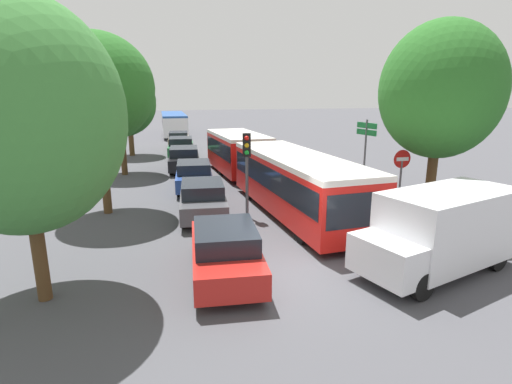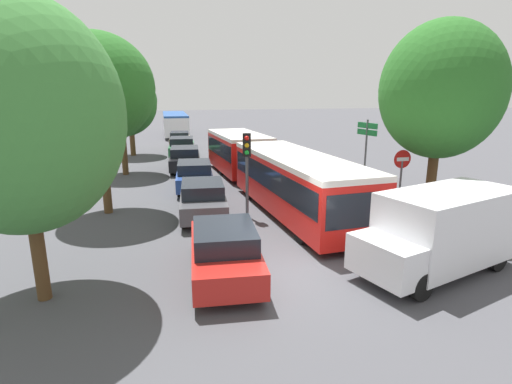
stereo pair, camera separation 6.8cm
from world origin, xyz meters
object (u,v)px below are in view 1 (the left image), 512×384
Objects in this scene: no_entry_sign at (401,174)px; direction_sign_post at (366,140)px; tree_left_near at (21,122)px; tree_right_near at (442,94)px; queued_car_graphite at (203,199)px; queued_car_green at (181,147)px; queued_car_red at (225,251)px; tree_left_mid at (97,89)px; queued_car_blue at (194,175)px; queued_car_black at (184,159)px; traffic_light at (247,156)px; city_bus_rear at (174,123)px; tree_left_far at (118,106)px; queued_car_tan at (179,140)px; tree_left_distant at (128,101)px; articulated_bus at (267,165)px; white_van at (443,229)px.

no_entry_sign is 0.78× the size of direction_sign_post.
tree_left_near is 0.95× the size of tree_right_near.
queued_car_graphite is 0.95× the size of queued_car_green.
tree_left_mid is (-3.92, 6.95, 4.34)m from queued_car_red.
tree_left_mid reaches higher than queued_car_blue.
traffic_light is (1.91, -10.54, 1.73)m from queued_car_black.
city_bus_rear is at bearing -167.58° from no_entry_sign.
tree_left_far is at bearing 18.60° from queued_car_red.
tree_left_far is (-3.91, 4.78, 3.37)m from queued_car_blue.
tree_right_near is at bearing -165.97° from city_bus_rear.
tree_left_near is at bearing 160.69° from queued_car_blue.
tree_left_distant is at bearing 138.89° from queued_car_tan.
tree_left_far is 0.82× the size of tree_right_near.
articulated_bus is 2.25× the size of tree_right_near.
white_van is (6.03, -11.32, 0.50)m from queued_car_blue.
queued_car_red is at bearing -175.61° from queued_car_green.
direction_sign_post is 19.14m from tree_left_distant.
no_entry_sign reaches higher than white_van.
queued_car_black reaches higher than queued_car_red.
queued_car_red is 12.03m from direction_sign_post.
city_bus_rear is at bearing 4.14° from queued_car_graphite.
tree_left_far reaches higher than queued_car_black.
tree_left_mid is at bearing -89.87° from tree_left_distant.
no_entry_sign is (7.53, -17.85, 1.10)m from queued_car_green.
tree_right_near reaches higher than direction_sign_post.
tree_left_mid reaches higher than white_van.
queued_car_graphite is at bearing 4.52° from queued_car_red.
traffic_light is 6.44m from tree_left_mid.
city_bus_rear is 31.95m from queued_car_graphite.
queued_car_tan is at bearing 79.05° from tree_left_mid.
tree_left_far is at bearing -136.45° from articulated_bus.
articulated_bus reaches higher than queued_car_red.
tree_left_mid is (-3.85, 1.38, 4.34)m from queued_car_graphite.
queued_car_blue reaches higher than queued_car_graphite.
tree_right_near is at bearing 77.89° from direction_sign_post.
queued_car_graphite is at bearing -95.66° from traffic_light.
tree_right_near is (12.58, -11.98, 0.76)m from tree_left_far.
city_bus_rear is at bearing 4.20° from queued_car_red.
queued_car_red is at bearing -27.47° from white_van.
tree_left_mid reaches higher than tree_left_near.
queued_car_red is 1.27× the size of traffic_light.
traffic_light is 0.55× the size of tree_left_distant.
tree_left_mid is (-5.58, 1.94, 2.58)m from traffic_light.
queued_car_black is at bearing -157.40° from traffic_light.
direction_sign_post reaches higher than queued_car_green.
tree_left_distant is at bearing 16.65° from queued_car_graphite.
tree_left_far is (-11.30, 11.82, 2.24)m from no_entry_sign.
city_bus_rear is 2.76× the size of queued_car_tan.
traffic_light is (1.70, -5.28, 1.76)m from queued_car_blue.
queued_car_red is at bearing -75.28° from tree_left_far.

